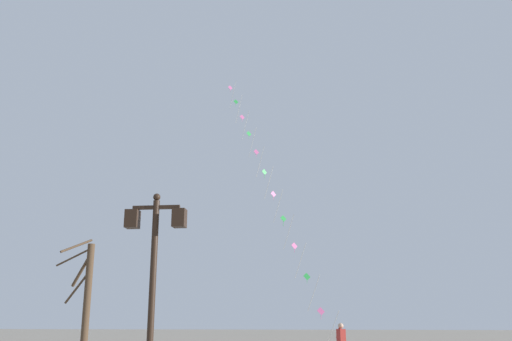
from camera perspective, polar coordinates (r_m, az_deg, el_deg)
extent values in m
cylinder|color=black|center=(12.07, -10.74, -13.33)|extent=(0.14, 0.14, 4.39)
sphere|color=black|center=(12.34, -10.23, -2.73)|extent=(0.16, 0.16, 0.16)
cube|color=black|center=(12.29, -10.28, -3.78)|extent=(1.05, 0.08, 0.08)
cube|color=black|center=(12.40, -12.67, -4.93)|extent=(0.28, 0.28, 0.40)
cube|color=beige|center=(12.40, -12.67, -4.93)|extent=(0.19, 0.19, 0.30)
cube|color=black|center=(12.11, -7.94, -4.91)|extent=(0.28, 0.28, 0.40)
cube|color=beige|center=(12.11, -7.94, -4.91)|extent=(0.19, 0.19, 0.30)
cylinder|color=silver|center=(25.48, 7.72, -16.49)|extent=(0.80, 1.48, 2.04)
cylinder|color=silver|center=(26.82, 5.99, -12.52)|extent=(0.65, 1.22, 1.67)
cylinder|color=silver|center=(28.14, 4.62, -9.29)|extent=(0.65, 1.22, 1.67)
cylinder|color=silver|center=(29.55, 3.40, -6.35)|extent=(0.65, 1.22, 1.67)
cylinder|color=silver|center=(31.05, 2.31, -3.69)|extent=(0.65, 1.22, 1.67)
cylinder|color=silver|center=(32.63, 1.33, -1.27)|extent=(0.65, 1.22, 1.67)
cylinder|color=silver|center=(34.26, 0.44, 0.92)|extent=(0.65, 1.22, 1.67)
cylinder|color=silver|center=(35.94, -0.37, 2.90)|extent=(0.65, 1.22, 1.67)
cylinder|color=silver|center=(37.67, -1.10, 4.71)|extent=(0.65, 1.22, 1.67)
cylinder|color=silver|center=(39.44, -1.78, 6.36)|extent=(0.65, 1.22, 1.67)
cylinder|color=silver|center=(41.25, -2.40, 7.86)|extent=(0.65, 1.22, 1.67)
cube|color=pink|center=(26.20, 6.74, -14.26)|extent=(0.35, 0.10, 0.36)
cylinder|color=pink|center=(26.19, 6.75, -14.81)|extent=(0.02, 0.02, 0.22)
cube|color=green|center=(27.46, 5.29, -10.87)|extent=(0.35, 0.11, 0.36)
cylinder|color=green|center=(27.45, 5.30, -11.35)|extent=(0.02, 0.02, 0.18)
cube|color=pink|center=(28.84, 4.00, -7.78)|extent=(0.31, 0.21, 0.36)
cylinder|color=pink|center=(28.81, 4.01, -8.25)|extent=(0.03, 0.04, 0.18)
cube|color=green|center=(30.30, 2.84, -4.99)|extent=(0.33, 0.17, 0.36)
cylinder|color=green|center=(30.25, 2.85, -5.52)|extent=(0.03, 0.05, 0.28)
cube|color=pink|center=(31.83, 1.81, -2.45)|extent=(0.29, 0.24, 0.36)
cylinder|color=pink|center=(31.78, 1.81, -2.89)|extent=(0.04, 0.05, 0.22)
cube|color=green|center=(33.43, 0.88, -0.15)|extent=(0.29, 0.24, 0.36)
cylinder|color=green|center=(33.36, 0.88, -0.61)|extent=(0.04, 0.04, 0.26)
cube|color=pink|center=(35.09, 0.03, 1.94)|extent=(0.34, 0.16, 0.36)
cylinder|color=pink|center=(35.02, 0.03, 1.55)|extent=(0.03, 0.04, 0.21)
cube|color=green|center=(36.80, -0.74, 3.83)|extent=(0.32, 0.20, 0.36)
cylinder|color=green|center=(36.73, -0.74, 3.48)|extent=(0.03, 0.03, 0.18)
cube|color=pink|center=(38.55, -1.45, 5.55)|extent=(0.33, 0.18, 0.36)
cylinder|color=pink|center=(38.47, -1.45, 5.21)|extent=(0.03, 0.04, 0.20)
cube|color=green|center=(40.34, -2.09, 7.12)|extent=(0.35, 0.13, 0.36)
cylinder|color=green|center=(40.25, -2.10, 6.79)|extent=(0.03, 0.05, 0.21)
cube|color=pink|center=(42.16, -2.69, 8.56)|extent=(0.32, 0.18, 0.36)
cylinder|color=pink|center=(42.07, -2.69, 8.26)|extent=(0.03, 0.03, 0.19)
cube|color=#B22D26|center=(23.24, 8.80, -16.63)|extent=(0.37, 0.44, 0.60)
sphere|color=tan|center=(23.24, 8.76, -15.60)|extent=(0.22, 0.22, 0.22)
cylinder|color=#B22D26|center=(23.44, 8.54, -16.21)|extent=(0.24, 0.39, 0.50)
cylinder|color=#4C3826|center=(19.33, -17.15, -13.62)|extent=(0.23, 0.23, 4.31)
cylinder|color=#4C3826|center=(19.54, -18.01, -11.43)|extent=(0.84, 0.14, 1.06)
cylinder|color=#4C3826|center=(19.82, -18.34, -8.51)|extent=(1.34, 0.34, 0.59)
cylinder|color=#4C3826|center=(19.16, -18.07, -7.43)|extent=(0.69, 1.00, 0.57)
cylinder|color=#4C3826|center=(19.76, -17.60, -9.82)|extent=(0.88, 0.60, 1.07)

